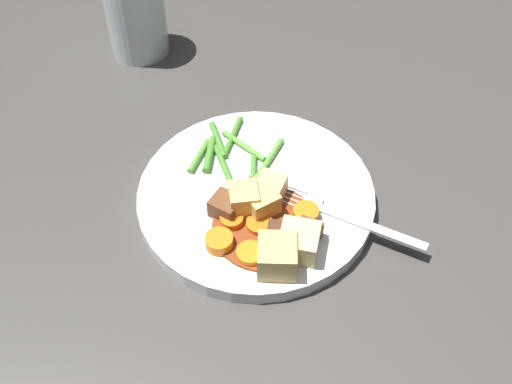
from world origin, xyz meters
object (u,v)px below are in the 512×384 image
carrot_slice_1 (306,214)px  potato_chunk_4 (260,203)px  carrot_slice_3 (250,254)px  carrot_slice_0 (259,225)px  water_glass (136,15)px  dinner_plate (256,197)px  potato_chunk_3 (271,188)px  carrot_slice_4 (219,242)px  potato_chunk_2 (280,256)px  meat_chunk_0 (282,239)px  meat_chunk_1 (226,207)px  potato_chunk_0 (244,200)px  carrot_slice_2 (232,220)px  meat_chunk_3 (308,233)px  fork (339,215)px  potato_chunk_1 (299,242)px  meat_chunk_2 (248,192)px

carrot_slice_1 → potato_chunk_4: potato_chunk_4 is taller
carrot_slice_3 → potato_chunk_4: (-0.05, 0.02, 0.01)m
carrot_slice_0 → water_glass: 0.36m
dinner_plate → potato_chunk_3: potato_chunk_3 is taller
carrot_slice_4 → potato_chunk_3: potato_chunk_3 is taller
carrot_slice_4 → potato_chunk_2: 0.06m
meat_chunk_0 → meat_chunk_1: size_ratio=1.05×
dinner_plate → potato_chunk_0: potato_chunk_0 is taller
carrot_slice_2 → potato_chunk_3: (-0.03, 0.05, 0.01)m
carrot_slice_1 → meat_chunk_3: meat_chunk_3 is taller
potato_chunk_3 → fork: bearing=56.7°
potato_chunk_0 → water_glass: (-0.32, -0.08, 0.02)m
potato_chunk_0 → carrot_slice_2: bearing=-45.2°
potato_chunk_2 → meat_chunk_0: size_ratio=1.30×
carrot_slice_1 → potato_chunk_0: 0.07m
potato_chunk_2 → potato_chunk_3: size_ratio=1.38×
carrot_slice_4 → potato_chunk_4: size_ratio=0.90×
potato_chunk_3 → carrot_slice_1: bearing=37.8°
carrot_slice_0 → meat_chunk_1: size_ratio=0.94×
carrot_slice_2 → fork: bearing=83.0°
potato_chunk_1 → meat_chunk_0: bearing=-121.3°
carrot_slice_1 → meat_chunk_2: size_ratio=1.11×
potato_chunk_2 → carrot_slice_1: bearing=142.7°
carrot_slice_4 → water_glass: 0.36m
meat_chunk_3 → potato_chunk_3: bearing=-159.8°
potato_chunk_2 → water_glass: 0.41m
carrot_slice_0 → potato_chunk_1: (0.04, 0.03, 0.01)m
potato_chunk_0 → fork: 0.10m
dinner_plate → meat_chunk_0: (0.07, 0.01, 0.02)m
potato_chunk_2 → meat_chunk_1: size_ratio=1.36×
dinner_plate → carrot_slice_2: size_ratio=10.58×
potato_chunk_4 → carrot_slice_4: bearing=-55.0°
potato_chunk_2 → meat_chunk_1: 0.08m
carrot_slice_3 → carrot_slice_2: bearing=-167.4°
potato_chunk_1 → fork: potato_chunk_1 is taller
potato_chunk_4 → meat_chunk_3: bearing=40.4°
potato_chunk_1 → meat_chunk_0: size_ratio=1.29×
carrot_slice_1 → meat_chunk_1: size_ratio=0.92×
carrot_slice_1 → potato_chunk_3: potato_chunk_3 is taller
meat_chunk_1 → fork: size_ratio=0.19×
potato_chunk_2 → meat_chunk_3: size_ratio=1.62×
dinner_plate → meat_chunk_3: meat_chunk_3 is taller
water_glass → carrot_slice_2: bearing=10.8°
carrot_slice_0 → potato_chunk_1: bearing=41.3°
potato_chunk_2 → meat_chunk_1: (-0.07, -0.04, -0.01)m
potato_chunk_4 → meat_chunk_2: (-0.02, -0.01, -0.01)m
dinner_plate → fork: fork is taller
carrot_slice_3 → fork: size_ratio=0.18×
carrot_slice_2 → meat_chunk_2: 0.04m
carrot_slice_0 → potato_chunk_2: bearing=11.3°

